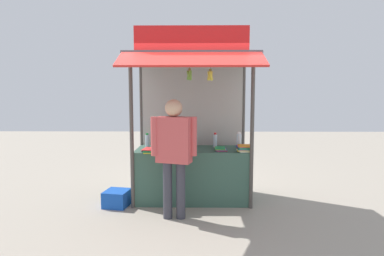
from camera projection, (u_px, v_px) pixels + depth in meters
ground_plane at (192, 199)px, 5.27m from camera, size 20.00×20.00×0.00m
stall_counter at (192, 174)px, 5.23m from camera, size 1.84×0.77×0.87m
stall_structure at (192, 100)px, 5.22m from camera, size 2.04×1.63×2.75m
water_bottle_center at (192, 141)px, 5.19m from camera, size 0.08×0.08×0.28m
water_bottle_rear_center at (180, 140)px, 5.21m from camera, size 0.08×0.08×0.29m
water_bottle_left at (239, 141)px, 5.19m from camera, size 0.08×0.08×0.28m
water_bottle_far_left at (147, 140)px, 5.42m from camera, size 0.07×0.07×0.23m
water_bottle_mid_right at (215, 140)px, 5.38m from camera, size 0.07×0.07×0.25m
magazine_stack_front_left at (174, 150)px, 4.95m from camera, size 0.27×0.26×0.06m
magazine_stack_front_right at (220, 149)px, 5.07m from camera, size 0.21×0.32×0.04m
magazine_stack_back_left at (151, 150)px, 4.90m from camera, size 0.27×0.33×0.05m
magazine_stack_far_right at (244, 148)px, 4.95m from camera, size 0.26×0.30×0.10m
banana_bunch_inner_left at (189, 75)px, 4.58m from camera, size 0.10×0.11×0.29m
banana_bunch_leftmost at (210, 75)px, 4.57m from camera, size 0.11×0.11×0.30m
vendor_person at (174, 148)px, 4.37m from camera, size 0.64×0.34×1.70m
plastic_crate at (117, 198)px, 4.94m from camera, size 0.42×0.42×0.25m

